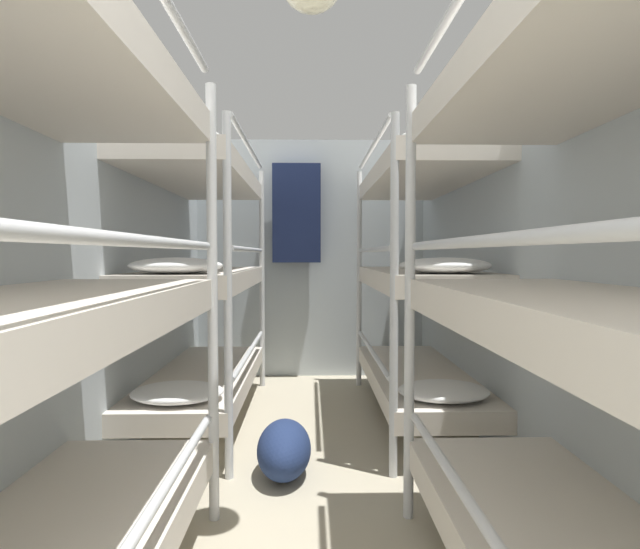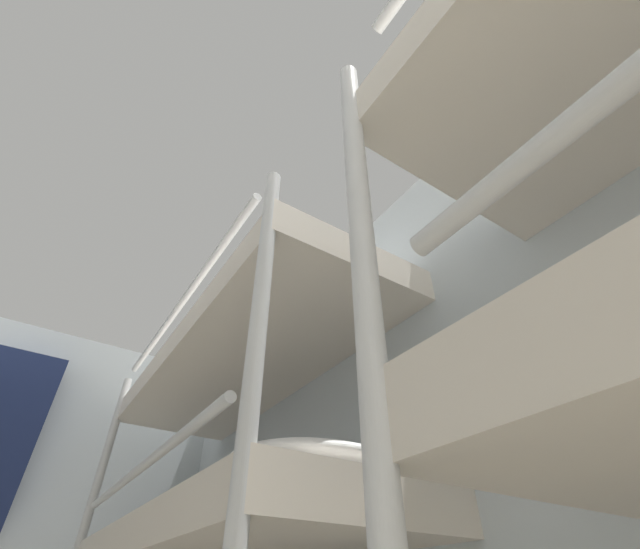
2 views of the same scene
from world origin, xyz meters
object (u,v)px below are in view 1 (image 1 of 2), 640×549
Objects in this scene: bunk_stack_right_near at (624,320)px; bunk_stack_left_far at (202,278)px; duffel_bag at (284,449)px; hanging_coat at (297,213)px; bunk_stack_right_far at (419,277)px.

bunk_stack_right_near and bunk_stack_left_far have the same top height.
hanging_coat is at bearing 89.60° from duffel_bag.
bunk_stack_left_far reaches higher than duffel_bag.
bunk_stack_right_near is 1.87m from duffel_bag.
duffel_bag is at bearing -90.40° from hanging_coat.
bunk_stack_right_far is 1.47m from duffel_bag.
bunk_stack_right_near is 2.13× the size of hanging_coat.
bunk_stack_left_far and bunk_stack_right_far have the same top height.
hanging_coat is (-0.87, 3.44, 0.53)m from bunk_stack_right_near.
hanging_coat reaches higher than bunk_stack_right_far.
bunk_stack_right_far is at bearing -54.62° from hanging_coat.
hanging_coat is at bearing 125.38° from bunk_stack_right_far.
bunk_stack_right_far is 1.59m from hanging_coat.
bunk_stack_right_near is at bearing -90.00° from bunk_stack_right_far.
bunk_stack_left_far is 1.46m from hanging_coat.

